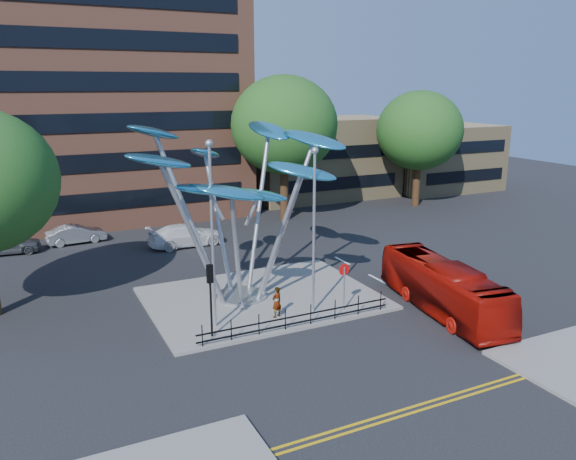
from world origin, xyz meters
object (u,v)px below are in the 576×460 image
pedestrian (277,302)px  no_entry_sign_island (344,279)px  traffic_light_island (210,285)px  tree_far (419,131)px  parked_car_left (7,244)px  parked_car_right (186,235)px  parked_car_mid (76,234)px  red_bus (443,287)px  tree_right (284,125)px  street_lamp_right (314,216)px  leaf_sculpture (236,173)px  street_lamp_left (212,219)px

pedestrian → no_entry_sign_island: bearing=152.5°
traffic_light_island → no_entry_sign_island: bearing=0.1°
tree_far → parked_car_left: size_ratio=2.51×
tree_far → parked_car_right: (-23.74, -4.00, -6.32)m
tree_far → parked_car_mid: (-30.80, 0.18, -6.43)m
parked_car_mid → parked_car_right: 8.21m
tree_far → red_bus: tree_far is taller
no_entry_sign_island → pedestrian: bearing=169.0°
no_entry_sign_island → pedestrian: 3.60m
traffic_light_island → parked_car_mid: traffic_light_island is taller
no_entry_sign_island → parked_car_left: no_entry_sign_island is taller
tree_right → parked_car_left: 22.58m
street_lamp_right → tree_right: bearing=68.5°
parked_car_mid → parked_car_right: (7.07, -4.18, 0.10)m
leaf_sculpture → no_entry_sign_island: (4.07, -4.16, -5.06)m
leaf_sculpture → parked_car_mid: leaf_sculpture is taller
street_lamp_right → parked_car_left: street_lamp_right is taller
tree_far → pedestrian: tree_far is taller
parked_car_right → street_lamp_right: bearing=-173.7°
street_lamp_right → parked_car_right: 15.77m
tree_far → parked_car_mid: tree_far is taller
street_lamp_left → pedestrian: size_ratio=5.62×
leaf_sculpture → tree_right: bearing=56.7°
tree_far → traffic_light_island: (-27.00, -19.50, -4.49)m
street_lamp_right → parked_car_left: 23.44m
traffic_light_island → red_bus: 11.85m
traffic_light_island → pedestrian: traffic_light_island is taller
street_lamp_left → parked_car_mid: street_lamp_left is taller
no_entry_sign_island → parked_car_right: bearing=103.6°
parked_car_right → red_bus: bearing=-156.8°
street_lamp_left → parked_car_right: (2.76, 14.50, -4.57)m
traffic_light_island → parked_car_mid: 20.14m
street_lamp_left → parked_car_right: bearing=79.2°
street_lamp_right → pedestrian: size_ratio=5.30×
tree_right → parked_car_left: size_ratio=2.81×
no_entry_sign_island → parked_car_left: (-15.36, 18.87, -1.08)m
tree_far → street_lamp_right: (-21.50, -19.00, -2.01)m
street_lamp_right → red_bus: size_ratio=0.89×
leaf_sculpture → pedestrian: size_ratio=8.13×
tree_right → street_lamp_left: bearing=-124.0°
street_lamp_left → no_entry_sign_island: bearing=-8.6°
parked_car_right → parked_car_mid: bearing=57.2°
no_entry_sign_island → tree_right: bearing=72.9°
leaf_sculpture → street_lamp_right: (2.57, -3.68, -1.78)m
traffic_light_island → tree_far: bearing=35.8°
street_lamp_right → red_bus: bearing=-22.5°
parked_car_left → no_entry_sign_island: bearing=-135.3°
leaf_sculpture → no_entry_sign_island: bearing=-45.7°
red_bus → no_entry_sign_island: bearing=164.6°
tree_right → pedestrian: bearing=-116.6°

